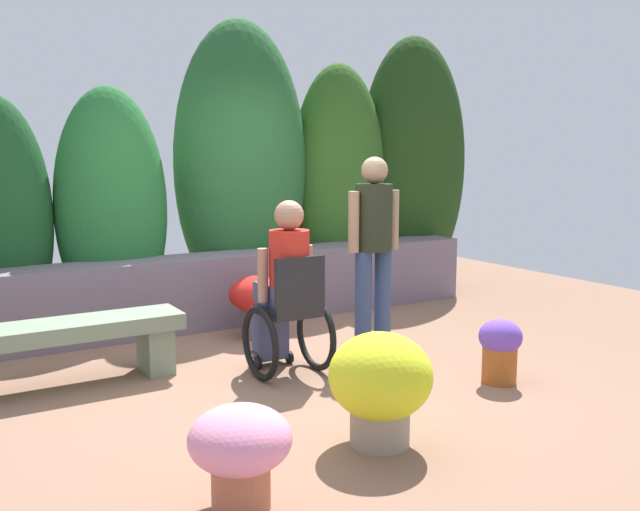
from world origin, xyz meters
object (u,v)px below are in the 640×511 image
stone_bench (66,342)px  person_in_wheelchair (286,294)px  flower_pot_red_accent (240,448)px  flower_pot_terracotta_by_wall (380,383)px  person_standing_companion (374,242)px  flower_pot_purple_near (500,347)px  flower_pot_small_foreground (256,300)px

stone_bench → person_in_wheelchair: person_in_wheelchair is taller
stone_bench → flower_pot_red_accent: flower_pot_red_accent is taller
flower_pot_terracotta_by_wall → flower_pot_red_accent: 1.03m
flower_pot_terracotta_by_wall → flower_pot_red_accent: (-0.99, -0.25, -0.06)m
person_standing_companion → stone_bench: bearing=163.5°
stone_bench → flower_pot_purple_near: size_ratio=3.51×
flower_pot_purple_near → person_in_wheelchair: bearing=141.6°
flower_pot_terracotta_by_wall → flower_pot_small_foreground: flower_pot_terracotta_by_wall is taller
stone_bench → person_standing_companion: person_standing_companion is taller
stone_bench → flower_pot_terracotta_by_wall: flower_pot_terracotta_by_wall is taller
flower_pot_purple_near → flower_pot_red_accent: bearing=-164.1°
flower_pot_purple_near → flower_pot_small_foreground: (-0.99, 2.04, 0.09)m
person_standing_companion → flower_pot_red_accent: 2.77m
flower_pot_red_accent → stone_bench: bearing=99.0°
flower_pot_red_accent → person_in_wheelchair: bearing=55.7°
flower_pot_terracotta_by_wall → flower_pot_small_foreground: size_ratio=1.16×
person_standing_companion → flower_pot_small_foreground: (-0.63, 0.95, -0.60)m
person_in_wheelchair → flower_pot_red_accent: (-1.14, -1.67, -0.32)m
flower_pot_red_accent → flower_pot_small_foreground: 3.06m
person_standing_companion → flower_pot_red_accent: size_ratio=3.28×
stone_bench → flower_pot_small_foreground: (1.74, 0.49, 0.03)m
person_in_wheelchair → stone_bench: bearing=162.6°
flower_pot_terracotta_by_wall → flower_pot_red_accent: flower_pot_terracotta_by_wall is taller
person_in_wheelchair → flower_pot_red_accent: person_in_wheelchair is taller
person_in_wheelchair → flower_pot_terracotta_by_wall: bearing=-92.5°
person_in_wheelchair → person_standing_companion: 0.95m
flower_pot_purple_near → flower_pot_red_accent: size_ratio=0.94×
flower_pot_purple_near → flower_pot_terracotta_by_wall: flower_pot_terracotta_by_wall is taller
flower_pot_small_foreground → stone_bench: bearing=-164.3°
stone_bench → person_in_wheelchair: size_ratio=1.25×
flower_pot_terracotta_by_wall → flower_pot_small_foreground: 2.50m
person_in_wheelchair → flower_pot_small_foreground: size_ratio=2.33×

